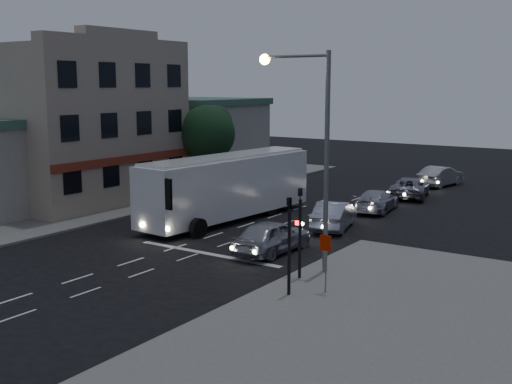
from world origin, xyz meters
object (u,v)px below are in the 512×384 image
Objects in this scene: car_extra at (441,176)px; streetlight at (313,135)px; car_suv at (272,236)px; traffic_signal_side at (289,234)px; tour_bus at (228,185)px; car_sedan_a at (334,215)px; car_sedan_c at (410,187)px; regulatory_sign at (326,254)px; traffic_signal_main at (300,222)px; car_sedan_b at (377,201)px; street_tree at (207,131)px.

car_extra is 0.52× the size of streetlight.
car_suv is 6.57m from traffic_signal_side.
car_suv is at bearing 128.17° from traffic_signal_side.
car_extra is at bearing 76.77° from tour_bus.
car_sedan_a is at bearing -90.09° from car_suv.
traffic_signal_side is at bearing 86.05° from car_sedan_c.
regulatory_sign is at bearing -34.04° from tour_bus.
streetlight is (2.92, -19.39, 5.03)m from car_sedan_c.
car_extra is at bearing 96.18° from streetlight.
streetlight is (-0.26, 1.42, 3.31)m from traffic_signal_main.
traffic_signal_side is at bearing 129.35° from car_suv.
car_sedan_a is (0.13, 6.13, -0.03)m from car_suv.
car_sedan_b is at bearing 101.77° from traffic_signal_main.
street_tree reaches higher than car_sedan_a.
streetlight reaches higher than car_extra.
car_sedan_c is at bearing 27.49° from street_tree.
car_sedan_c is 0.81× the size of street_tree.
car_suv is (5.98, -4.69, -1.26)m from tour_bus.
car_sedan_c is (0.05, 17.79, -0.09)m from car_suv.
traffic_signal_side is at bearing 95.26° from car_sedan_b.
car_sedan_a is (6.11, 1.44, -1.29)m from tour_bus.
car_extra is 0.75× the size of street_tree.
car_sedan_c is 1.23× the size of traffic_signal_side.
tour_bus is 2.02× the size of street_tree.
street_tree is (-12.79, -12.69, 3.73)m from car_extra.
regulatory_sign reaches higher than car_sedan_a.
car_sedan_a is at bearing 110.16° from streetlight.
car_sedan_c is at bearing 98.68° from traffic_signal_main.
street_tree reaches higher than car_sedan_b.
car_extra is at bearing -89.33° from car_suv.
tour_bus is 1.39× the size of streetlight.
tour_bus is 2.48× the size of car_sedan_c.
car_sedan_c is at bearing 98.37° from car_extra.
traffic_signal_side is (9.91, -9.69, 0.37)m from tour_bus.
traffic_signal_main is at bearing -35.33° from tour_bus.
streetlight is (2.97, -1.60, 4.94)m from car_suv.
car_sedan_a is 17.78m from car_extra.
traffic_signal_main and traffic_signal_side have the same top height.
regulatory_sign is at bearing 99.34° from car_sedan_b.
car_sedan_b is at bearing 77.01° from car_sedan_c.
car_sedan_b is 1.13× the size of traffic_signal_side.
traffic_signal_main is 2.10m from traffic_signal_side.
street_tree is (-15.81, 14.25, 2.08)m from traffic_signal_main.
tour_bus reaches higher than regulatory_sign.
traffic_signal_main is 2.14m from regulatory_sign.
streetlight reaches higher than regulatory_sign.
streetlight is (-0.96, 3.40, 3.31)m from traffic_signal_side.
traffic_signal_side reaches higher than car_extra.
tour_bus is 9.57m from car_sedan_b.
streetlight is at bearing 106.06° from car_extra.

